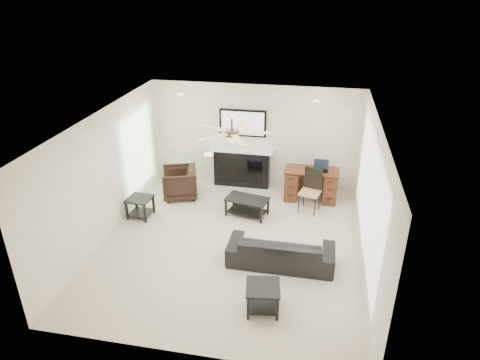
# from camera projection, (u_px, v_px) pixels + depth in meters

# --- Properties ---
(room_shell) EXTENTS (5.50, 5.54, 2.52)m
(room_shell) POSITION_uv_depth(u_px,v_px,m) (242.00, 164.00, 7.66)
(room_shell) COLOR #C1AE9B
(room_shell) RESTS_ON ground
(sofa) EXTENTS (1.91, 0.76, 0.56)m
(sofa) POSITION_uv_depth(u_px,v_px,m) (281.00, 250.00, 7.68)
(sofa) COLOR black
(sofa) RESTS_ON ground
(armchair) EXTENTS (0.98, 0.97, 0.71)m
(armchair) POSITION_uv_depth(u_px,v_px,m) (180.00, 183.00, 9.99)
(armchair) COLOR black
(armchair) RESTS_ON ground
(coffee_table) EXTENTS (0.99, 0.68, 0.40)m
(coffee_table) POSITION_uv_depth(u_px,v_px,m) (247.00, 207.00, 9.28)
(coffee_table) COLOR black
(coffee_table) RESTS_ON ground
(end_table_near) EXTENTS (0.59, 0.59, 0.45)m
(end_table_near) POSITION_uv_depth(u_px,v_px,m) (263.00, 298.00, 6.62)
(end_table_near) COLOR black
(end_table_near) RESTS_ON ground
(end_table_left) EXTENTS (0.53, 0.53, 0.45)m
(end_table_left) POSITION_uv_depth(u_px,v_px,m) (140.00, 207.00, 9.21)
(end_table_left) COLOR black
(end_table_left) RESTS_ON ground
(fireplace_unit) EXTENTS (1.52, 0.34, 1.91)m
(fireplace_unit) POSITION_uv_depth(u_px,v_px,m) (242.00, 149.00, 10.27)
(fireplace_unit) COLOR black
(fireplace_unit) RESTS_ON ground
(desk) EXTENTS (1.22, 0.56, 0.76)m
(desk) POSITION_uv_depth(u_px,v_px,m) (311.00, 185.00, 9.84)
(desk) COLOR #3D1F0F
(desk) RESTS_ON ground
(desk_chair) EXTENTS (0.52, 0.53, 0.97)m
(desk_chair) POSITION_uv_depth(u_px,v_px,m) (310.00, 191.00, 9.30)
(desk_chair) COLOR black
(desk_chair) RESTS_ON ground
(laptop) EXTENTS (0.33, 0.24, 0.23)m
(laptop) POSITION_uv_depth(u_px,v_px,m) (321.00, 166.00, 9.57)
(laptop) COLOR black
(laptop) RESTS_ON desk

